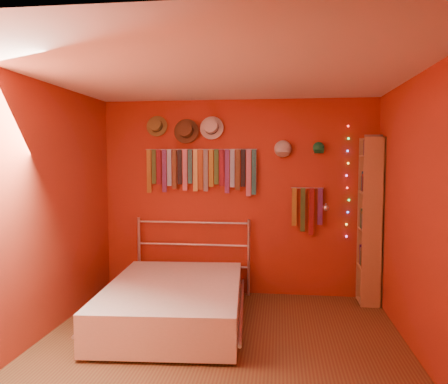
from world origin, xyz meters
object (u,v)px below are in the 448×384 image
at_px(bookshelf, 373,220).
at_px(bed, 174,301).
at_px(reading_lamp, 326,208).
at_px(tie_rack, 201,168).

bearing_deg(bookshelf, bed, -157.83).
relative_size(reading_lamp, bookshelf, 0.17).
height_order(reading_lamp, bed, reading_lamp).
bearing_deg(bed, bookshelf, 18.16).
distance_m(tie_rack, reading_lamp, 1.63).
bearing_deg(tie_rack, reading_lamp, -7.07).
distance_m(reading_lamp, bookshelf, 0.59).
bearing_deg(bed, tie_rack, 80.24).
xyz_separation_m(bookshelf, bed, (-2.23, -0.91, -0.79)).
xyz_separation_m(reading_lamp, bookshelf, (0.57, 0.04, -0.15)).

